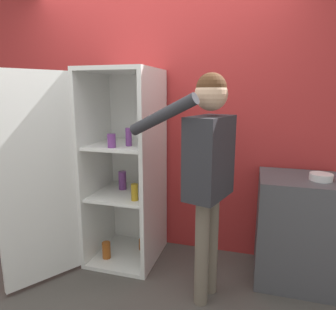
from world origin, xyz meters
The scene contains 6 objects.
ground_plane centered at (0.00, 0.00, 0.00)m, with size 12.00×12.00×0.00m, color #4C4742.
wall_back centered at (0.00, 0.98, 1.27)m, with size 7.00×0.06×2.55m.
refrigerator centered at (-0.32, 0.53, 0.87)m, with size 0.98×1.17×1.76m.
person centered at (0.61, 0.22, 1.09)m, with size 0.73×0.52×1.69m.
counter centered at (1.28, 0.65, 0.45)m, with size 0.62×0.55×0.90m.
bowl centered at (1.42, 0.61, 0.92)m, with size 0.17×0.17×0.05m.
Camera 1 is at (0.91, -1.84, 1.56)m, focal length 32.00 mm.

